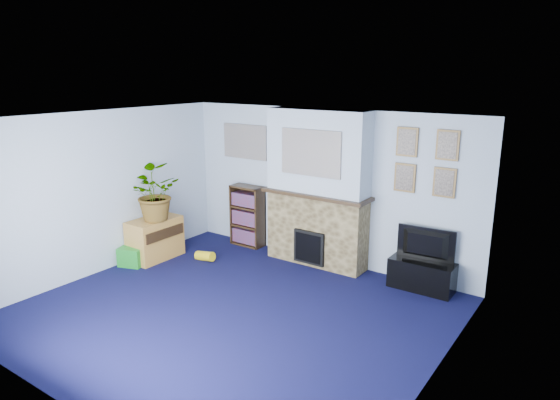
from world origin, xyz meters
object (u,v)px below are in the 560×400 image
Objects in this scene: sideboard at (155,237)px; tv_stand at (422,274)px; bookshelf at (248,217)px; television at (424,245)px.

tv_stand is at bearing 18.01° from sideboard.
bookshelf is at bearing 58.67° from sideboard.
tv_stand is 0.83× the size of bookshelf.
television reaches higher than sideboard.
tv_stand is at bearing 86.03° from television.
bookshelf is (-3.12, 0.08, 0.28)m from tv_stand.
tv_stand is 3.13m from bookshelf.
bookshelf is 1.60m from sideboard.
television is 4.16m from sideboard.
bookshelf is at bearing 178.59° from tv_stand.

